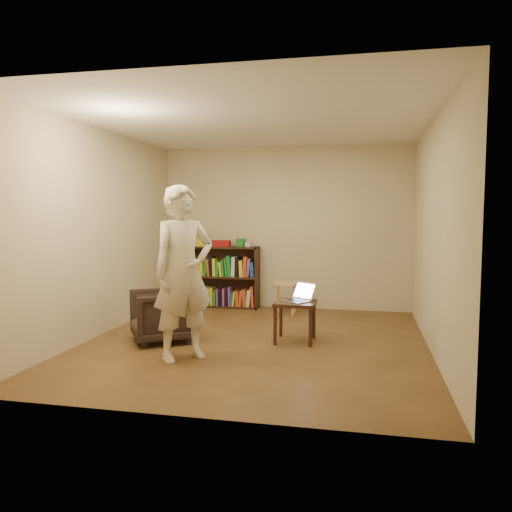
% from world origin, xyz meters
% --- Properties ---
extents(floor, '(4.50, 4.50, 0.00)m').
position_xyz_m(floor, '(0.00, 0.00, 0.00)').
color(floor, '#4B3318').
rests_on(floor, ground).
extents(ceiling, '(4.50, 4.50, 0.00)m').
position_xyz_m(ceiling, '(0.00, 0.00, 2.60)').
color(ceiling, white).
rests_on(ceiling, wall_back).
extents(wall_back, '(4.00, 0.00, 4.00)m').
position_xyz_m(wall_back, '(0.00, 2.25, 1.30)').
color(wall_back, beige).
rests_on(wall_back, floor).
extents(wall_left, '(0.00, 4.50, 4.50)m').
position_xyz_m(wall_left, '(-2.00, 0.00, 1.30)').
color(wall_left, beige).
rests_on(wall_left, floor).
extents(wall_right, '(0.00, 4.50, 4.50)m').
position_xyz_m(wall_right, '(2.00, 0.00, 1.30)').
color(wall_right, beige).
rests_on(wall_right, floor).
extents(bookshelf, '(1.20, 0.30, 1.00)m').
position_xyz_m(bookshelf, '(-1.00, 2.09, 0.44)').
color(bookshelf, black).
rests_on(bookshelf, floor).
extents(box_yellow, '(0.26, 0.20, 0.20)m').
position_xyz_m(box_yellow, '(-1.39, 2.08, 1.10)').
color(box_yellow, gold).
rests_on(box_yellow, bookshelf).
extents(red_cloth, '(0.31, 0.24, 0.10)m').
position_xyz_m(red_cloth, '(-1.02, 2.05, 1.05)').
color(red_cloth, maroon).
rests_on(red_cloth, bookshelf).
extents(box_green, '(0.14, 0.14, 0.13)m').
position_xyz_m(box_green, '(-0.70, 2.11, 1.06)').
color(box_green, '#1F7629').
rests_on(box_green, bookshelf).
extents(box_white, '(0.10, 0.10, 0.07)m').
position_xyz_m(box_white, '(-0.57, 2.10, 1.04)').
color(box_white, beige).
rests_on(box_white, bookshelf).
extents(stool, '(0.33, 0.33, 0.48)m').
position_xyz_m(stool, '(0.09, 1.74, 0.39)').
color(stool, tan).
rests_on(stool, floor).
extents(armchair, '(0.94, 0.93, 0.62)m').
position_xyz_m(armchair, '(-1.13, -0.18, 0.31)').
color(armchair, black).
rests_on(armchair, floor).
extents(side_table, '(0.48, 0.48, 0.49)m').
position_xyz_m(side_table, '(0.46, 0.14, 0.41)').
color(side_table, black).
rests_on(side_table, floor).
extents(laptop, '(0.44, 0.44, 0.21)m').
position_xyz_m(laptop, '(0.50, 0.18, 0.54)').
color(laptop, '#AFAFB4').
rests_on(laptop, side_table).
extents(person, '(0.78, 0.79, 1.84)m').
position_xyz_m(person, '(-0.59, -0.82, 0.92)').
color(person, beige).
rests_on(person, floor).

